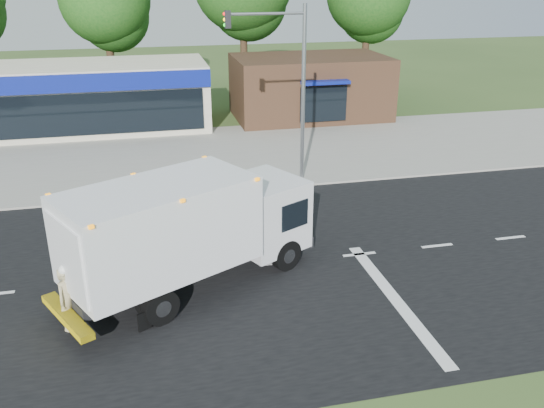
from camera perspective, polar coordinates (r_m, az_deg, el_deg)
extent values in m
plane|color=#385123|center=(19.77, 0.45, -5.93)|extent=(120.00, 120.00, 0.00)
cube|color=black|center=(19.77, 0.45, -5.91)|extent=(60.00, 14.00, 0.02)
cube|color=gray|center=(27.11, -3.53, 2.24)|extent=(60.00, 2.40, 0.12)
cube|color=gray|center=(32.57, -5.24, 5.58)|extent=(60.00, 9.00, 0.02)
cube|color=silver|center=(19.45, -17.17, -7.48)|extent=(1.20, 0.15, 0.01)
cube|color=silver|center=(19.38, -8.27, -6.75)|extent=(1.20, 0.15, 0.01)
cube|color=silver|center=(19.76, 0.45, -5.88)|extent=(1.20, 0.15, 0.01)
cube|color=silver|center=(20.59, 8.64, -4.93)|extent=(1.20, 0.15, 0.01)
cube|color=silver|center=(21.79, 16.03, -3.99)|extent=(1.20, 0.15, 0.01)
cube|color=silver|center=(23.33, 22.54, -3.10)|extent=(1.20, 0.15, 0.01)
cube|color=silver|center=(18.20, 12.04, -9.12)|extent=(0.40, 7.00, 0.01)
cube|color=black|center=(17.79, -10.68, -6.95)|extent=(5.46, 3.59, 0.39)
cube|color=silver|center=(19.38, -0.78, -0.86)|extent=(3.09, 3.16, 2.35)
cube|color=black|center=(19.93, 1.56, 0.51)|extent=(1.14, 1.96, 1.01)
cube|color=white|center=(17.08, -11.06, -2.37)|extent=(6.19, 4.97, 2.62)
cube|color=silver|center=(16.09, -19.74, -5.19)|extent=(1.10, 2.01, 2.12)
cube|color=yellow|center=(16.84, -19.63, -10.44)|extent=(1.59, 2.55, 0.20)
cube|color=orange|center=(16.60, -11.38, 1.67)|extent=(6.01, 4.91, 0.09)
cylinder|color=black|center=(20.65, -2.53, -2.98)|extent=(1.10, 0.80, 1.07)
cylinder|color=black|center=(19.20, 1.41, -5.05)|extent=(1.10, 0.80, 1.07)
cylinder|color=black|center=(18.48, -14.50, -6.99)|extent=(1.10, 0.80, 1.07)
cylinder|color=black|center=(16.74, -10.98, -9.96)|extent=(1.10, 0.80, 1.07)
imported|color=tan|center=(16.97, -19.54, -8.87)|extent=(0.78, 0.82, 1.88)
sphere|color=white|center=(16.53, -19.95, -6.16)|extent=(0.28, 0.28, 0.28)
cube|color=beige|center=(37.99, -20.44, 9.81)|extent=(18.00, 6.00, 4.00)
cube|color=navy|center=(34.77, -21.29, 11.00)|extent=(18.00, 0.30, 1.00)
cube|color=black|center=(35.12, -20.88, 8.13)|extent=(17.00, 0.12, 2.40)
cube|color=#382316|center=(39.25, 3.77, 11.51)|extent=(10.00, 6.00, 4.00)
cube|color=navy|center=(36.17, 5.22, 11.98)|extent=(3.00, 1.20, 0.20)
cube|color=black|center=(36.49, 5.12, 9.84)|extent=(3.00, 0.12, 2.20)
cylinder|color=gray|center=(26.08, 3.10, 10.46)|extent=(0.18, 0.18, 8.00)
cylinder|color=gray|center=(25.17, -0.64, 18.34)|extent=(3.40, 0.12, 0.12)
cube|color=black|center=(24.89, -4.42, 17.77)|extent=(0.25, 0.25, 0.70)
cylinder|color=#332114|center=(45.37, -15.72, 14.06)|extent=(0.56, 0.56, 6.86)
sphere|color=#184C15|center=(45.58, -15.41, 17.48)|extent=(5.10, 5.10, 5.10)
cylinder|color=#332114|center=(45.97, -2.82, 15.55)|extent=(0.56, 0.56, 7.84)
sphere|color=#184C15|center=(46.29, -2.36, 19.36)|extent=(5.82, 5.82, 5.82)
cylinder|color=#332114|center=(48.77, 9.26, 15.19)|extent=(0.56, 0.56, 7.00)
sphere|color=#184C15|center=(49.17, 9.81, 18.38)|extent=(5.20, 5.20, 5.20)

